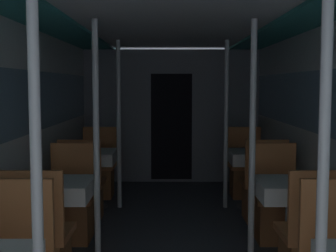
% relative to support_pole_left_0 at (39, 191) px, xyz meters
% --- Properties ---
extents(wall_left, '(0.05, 8.41, 2.07)m').
position_rel_support_pole_left_0_xyz_m(wall_left, '(-0.73, 1.99, 0.05)').
color(wall_left, silver).
rests_on(wall_left, ground_plane).
extents(wall_right, '(0.05, 8.41, 2.07)m').
position_rel_support_pole_left_0_xyz_m(wall_right, '(2.05, 1.99, 0.05)').
color(wall_right, silver).
rests_on(wall_right, ground_plane).
extents(ceiling_panel, '(2.78, 8.41, 0.07)m').
position_rel_support_pole_left_0_xyz_m(ceiling_panel, '(0.66, 1.99, 1.08)').
color(ceiling_panel, silver).
rests_on(ceiling_panel, wall_left).
extents(bulkhead_far, '(2.73, 0.09, 2.07)m').
position_rel_support_pole_left_0_xyz_m(bulkhead_far, '(0.66, 5.19, -0.00)').
color(bulkhead_far, slate).
rests_on(bulkhead_far, ground_plane).
extents(support_pole_left_0, '(0.05, 0.05, 2.07)m').
position_rel_support_pole_left_0_xyz_m(support_pole_left_0, '(0.00, 0.00, 0.00)').
color(support_pole_left_0, silver).
rests_on(support_pole_left_0, ground_plane).
extents(dining_table_left_1, '(0.60, 0.60, 0.71)m').
position_rel_support_pole_left_0_xyz_m(dining_table_left_1, '(-0.35, 1.80, -0.45)').
color(dining_table_left_1, '#4C4C51').
rests_on(dining_table_left_1, ground_plane).
extents(chair_left_far_1, '(0.47, 0.47, 0.94)m').
position_rel_support_pole_left_0_xyz_m(chair_left_far_1, '(-0.35, 2.38, -0.75)').
color(chair_left_far_1, '#9C5B31').
rests_on(chair_left_far_1, ground_plane).
extents(support_pole_left_1, '(0.05, 0.05, 2.07)m').
position_rel_support_pole_left_0_xyz_m(support_pole_left_1, '(0.00, 1.80, 0.00)').
color(support_pole_left_1, silver).
rests_on(support_pole_left_1, ground_plane).
extents(dining_table_left_2, '(0.60, 0.60, 0.71)m').
position_rel_support_pole_left_0_xyz_m(dining_table_left_2, '(-0.35, 3.61, -0.45)').
color(dining_table_left_2, '#4C4C51').
rests_on(dining_table_left_2, ground_plane).
extents(chair_left_near_2, '(0.47, 0.47, 0.94)m').
position_rel_support_pole_left_0_xyz_m(chair_left_near_2, '(-0.35, 3.03, -0.75)').
color(chair_left_near_2, '#9C5B31').
rests_on(chair_left_near_2, ground_plane).
extents(chair_left_far_2, '(0.47, 0.47, 0.94)m').
position_rel_support_pole_left_0_xyz_m(chair_left_far_2, '(-0.35, 4.18, -0.75)').
color(chair_left_far_2, '#9C5B31').
rests_on(chair_left_far_2, ground_plane).
extents(support_pole_left_2, '(0.05, 0.05, 2.07)m').
position_rel_support_pole_left_0_xyz_m(support_pole_left_2, '(0.00, 3.61, 0.00)').
color(support_pole_left_2, silver).
rests_on(support_pole_left_2, ground_plane).
extents(support_pole_right_0, '(0.05, 0.05, 2.07)m').
position_rel_support_pole_left_0_xyz_m(support_pole_right_0, '(1.32, 0.00, 0.00)').
color(support_pole_right_0, silver).
rests_on(support_pole_right_0, ground_plane).
extents(dining_table_right_1, '(0.60, 0.60, 0.71)m').
position_rel_support_pole_left_0_xyz_m(dining_table_right_1, '(1.67, 1.80, -0.45)').
color(dining_table_right_1, '#4C4C51').
rests_on(dining_table_right_1, ground_plane).
extents(chair_right_far_1, '(0.47, 0.47, 0.94)m').
position_rel_support_pole_left_0_xyz_m(chair_right_far_1, '(1.67, 2.38, -0.75)').
color(chair_right_far_1, '#9C5B31').
rests_on(chair_right_far_1, ground_plane).
extents(support_pole_right_1, '(0.05, 0.05, 2.07)m').
position_rel_support_pole_left_0_xyz_m(support_pole_right_1, '(1.32, 1.80, 0.00)').
color(support_pole_right_1, silver).
rests_on(support_pole_right_1, ground_plane).
extents(dining_table_right_2, '(0.60, 0.60, 0.71)m').
position_rel_support_pole_left_0_xyz_m(dining_table_right_2, '(1.67, 3.61, -0.45)').
color(dining_table_right_2, '#4C4C51').
rests_on(dining_table_right_2, ground_plane).
extents(chair_right_near_2, '(0.47, 0.47, 0.94)m').
position_rel_support_pole_left_0_xyz_m(chair_right_near_2, '(1.67, 3.03, -0.75)').
color(chair_right_near_2, '#9C5B31').
rests_on(chair_right_near_2, ground_plane).
extents(chair_right_far_2, '(0.47, 0.47, 0.94)m').
position_rel_support_pole_left_0_xyz_m(chair_right_far_2, '(1.67, 4.18, -0.75)').
color(chair_right_far_2, '#9C5B31').
rests_on(chair_right_far_2, ground_plane).
extents(support_pole_right_2, '(0.05, 0.05, 2.07)m').
position_rel_support_pole_left_0_xyz_m(support_pole_right_2, '(1.32, 3.61, 0.00)').
color(support_pole_right_2, silver).
rests_on(support_pole_right_2, ground_plane).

